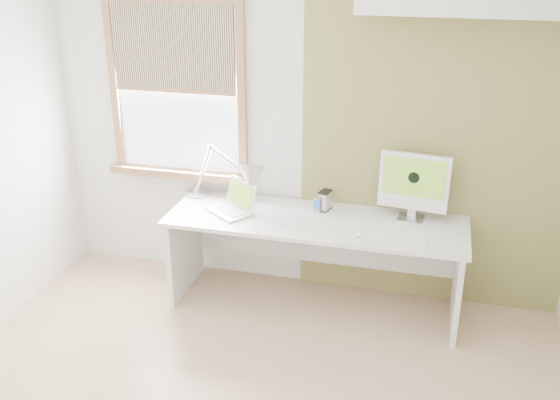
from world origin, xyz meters
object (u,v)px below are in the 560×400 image
(laptop, at_px, (235,204))
(external_drive, at_px, (325,200))
(desk_lamp, at_px, (239,178))
(imac, at_px, (414,183))
(desk, at_px, (317,240))

(laptop, height_order, external_drive, laptop)
(desk_lamp, xyz_separation_m, imac, (1.29, 0.12, 0.04))
(desk_lamp, bearing_deg, external_drive, 9.90)
(desk_lamp, relative_size, external_drive, 4.92)
(desk_lamp, xyz_separation_m, external_drive, (0.64, 0.11, -0.16))
(desk, relative_size, imac, 4.31)
(desk_lamp, height_order, external_drive, desk_lamp)
(desk_lamp, bearing_deg, imac, 5.12)
(external_drive, height_order, imac, imac)
(desk, xyz_separation_m, desk_lamp, (-0.61, 0.02, 0.43))
(desk, bearing_deg, external_drive, 77.27)
(desk, bearing_deg, laptop, -173.95)
(desk_lamp, relative_size, imac, 1.46)
(imac, bearing_deg, laptop, -171.06)
(desk_lamp, bearing_deg, desk, -2.19)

